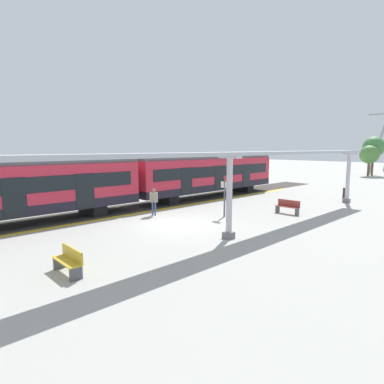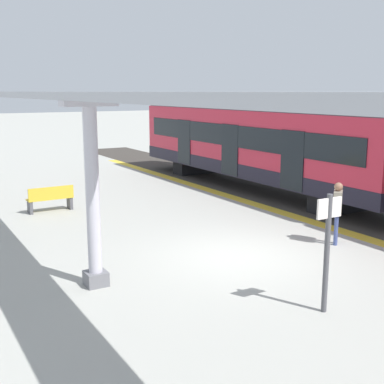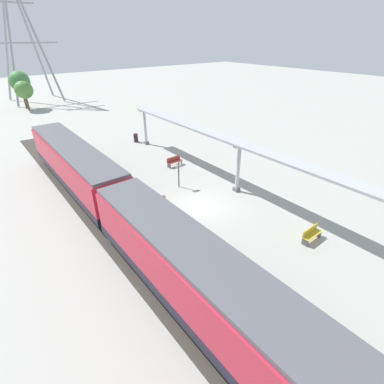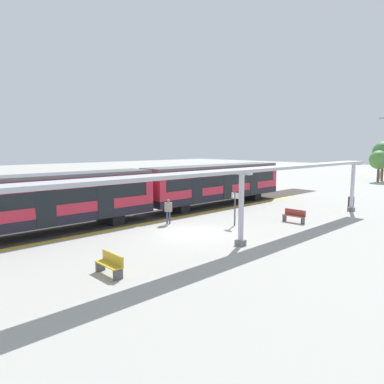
% 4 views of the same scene
% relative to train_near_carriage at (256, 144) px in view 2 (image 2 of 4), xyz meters
% --- Properties ---
extents(ground_plane, '(176.00, 176.00, 0.00)m').
position_rel_train_near_carriage_xyz_m(ground_plane, '(5.72, 6.70, -1.83)').
color(ground_plane, '#A0A199').
extents(tactile_edge_strip, '(0.49, 35.87, 0.01)m').
position_rel_train_near_carriage_xyz_m(tactile_edge_strip, '(1.84, 6.70, -1.83)').
color(tactile_edge_strip, gold).
rests_on(tactile_edge_strip, ground).
extents(train_near_carriage, '(2.65, 14.58, 3.48)m').
position_rel_train_near_carriage_xyz_m(train_near_carriage, '(0.00, 0.00, 0.00)').
color(train_near_carriage, '#BA2438').
rests_on(train_near_carriage, ground).
extents(canopy_pillar_second, '(1.10, 0.44, 3.80)m').
position_rel_train_near_carriage_xyz_m(canopy_pillar_second, '(9.39, 6.75, 0.09)').
color(canopy_pillar_second, slate).
rests_on(canopy_pillar_second, ground).
extents(canopy_beam, '(1.20, 28.83, 0.16)m').
position_rel_train_near_carriage_xyz_m(canopy_beam, '(9.39, 6.61, 2.04)').
color(canopy_beam, '#A8AAB2').
rests_on(canopy_beam, canopy_pillar_nearest).
extents(bench_near_end, '(1.50, 0.45, 0.86)m').
position_rel_train_near_carriage_xyz_m(bench_near_end, '(8.41, -0.25, -1.39)').
color(bench_near_end, gold).
rests_on(bench_near_end, ground).
extents(platform_info_sign, '(0.56, 0.10, 2.20)m').
position_rel_train_near_carriage_xyz_m(platform_info_sign, '(6.24, 10.09, -0.51)').
color(platform_info_sign, '#4C4C51').
rests_on(platform_info_sign, ground).
extents(passenger_waiting_near_edge, '(0.50, 0.48, 1.66)m').
position_rel_train_near_carriage_xyz_m(passenger_waiting_near_edge, '(2.96, 7.26, -0.80)').
color(passenger_waiting_near_edge, '#3D4A80').
rests_on(passenger_waiting_near_edge, ground).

